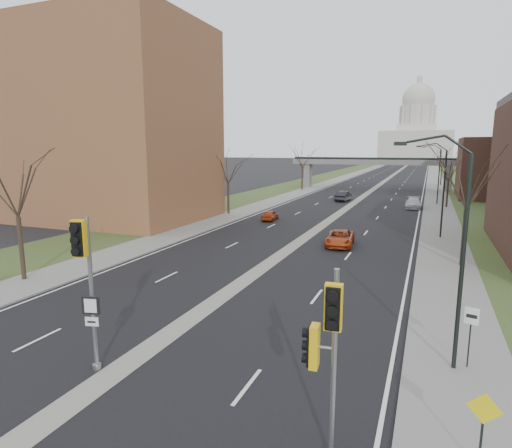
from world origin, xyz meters
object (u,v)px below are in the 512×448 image
Objects in this scene: car_left_far at (343,196)px; car_right_mid at (413,203)px; signal_pole_right at (326,340)px; car_right_near at (340,238)px; signal_pole_median at (85,268)px; car_left_near at (270,215)px; speed_limit_sign at (471,326)px; warning_sign at (483,420)px.

car_left_far is 11.71m from car_right_mid.
signal_pole_right is 1.11× the size of car_right_near.
signal_pole_median is 1.23× the size of car_right_near.
car_left_far is (-10.30, 58.00, -2.71)m from signal_pole_right.
signal_pole_right is 39.18m from car_left_near.
car_right_mid is at bearing 74.39° from car_right_near.
car_left_far is at bearing 154.52° from car_right_mid.
car_left_near is at bearing -132.84° from car_right_mid.
signal_pole_right is 2.26× the size of speed_limit_sign.
warning_sign is 58.62m from car_left_far.
signal_pole_right is 1.04× the size of car_right_mid.
car_left_near is 14.36m from car_right_near.
car_left_far is (-14.15, 56.88, -0.73)m from warning_sign.
signal_pole_median is 52.88m from car_right_mid.
signal_pole_right is at bearing -108.11° from speed_limit_sign.
car_left_far is at bearing 117.27° from warning_sign.
signal_pole_right reaches higher than speed_limit_sign.
car_right_near is (5.69, -31.98, -0.12)m from car_left_far.
car_right_near is (10.15, -10.16, 0.06)m from car_left_near.
car_right_mid is (9.38, 51.93, -3.37)m from signal_pole_median.
car_right_mid is at bearing 106.53° from speed_limit_sign.
signal_pole_right reaches higher than warning_sign.
car_right_near is at bearing -101.56° from car_right_mid.
warning_sign is (3.84, 1.11, -1.98)m from signal_pole_right.
car_right_near is at bearing 65.58° from signal_pole_median.
car_right_near is at bearing 104.37° from car_left_far.
warning_sign reaches higher than car_left_near.
car_left_near is at bearing 85.00° from signal_pole_median.
warning_sign is at bearing 108.25° from car_left_far.
car_left_far is at bearing 76.94° from signal_pole_median.
signal_pole_median is 1.11× the size of signal_pole_right.
speed_limit_sign is at bearing 109.88° from car_left_far.
speed_limit_sign reaches higher than warning_sign.
car_left_near is at bearing 134.65° from speed_limit_sign.
speed_limit_sign is at bearing 101.94° from warning_sign.
signal_pole_right is (9.01, -1.24, -0.62)m from signal_pole_median.
signal_pole_median is 1.24× the size of car_left_far.
car_right_mid is (-3.47, 52.06, -0.77)m from warning_sign.
warning_sign is 0.45× the size of car_right_near.
car_right_near is at bearing 95.16° from signal_pole_right.
signal_pole_right is 1.49× the size of car_left_near.
signal_pole_median is at bearing 93.87° from car_left_near.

